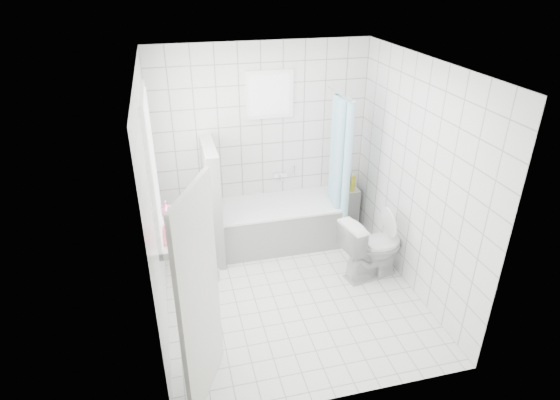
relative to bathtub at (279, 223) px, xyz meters
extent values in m
plane|color=white|center=(-0.13, -1.12, -0.29)|extent=(3.00, 3.00, 0.00)
plane|color=white|center=(-0.13, -1.12, 2.31)|extent=(3.00, 3.00, 0.00)
cube|color=white|center=(-0.13, 0.38, 1.01)|extent=(2.80, 0.02, 2.60)
cube|color=white|center=(-0.13, -2.62, 1.01)|extent=(2.80, 0.02, 2.60)
cube|color=white|center=(-1.53, -1.12, 1.01)|extent=(0.02, 3.00, 2.60)
cube|color=white|center=(1.27, -1.12, 1.01)|extent=(0.02, 3.00, 2.60)
cube|color=white|center=(-1.49, -0.82, 1.31)|extent=(0.01, 0.90, 1.40)
cube|color=white|center=(-0.03, 0.33, 1.66)|extent=(0.50, 0.01, 0.50)
cube|color=white|center=(-1.44, -0.82, 0.57)|extent=(0.18, 1.02, 0.08)
cube|color=silver|center=(-1.21, -2.24, 0.71)|extent=(0.37, 0.74, 2.00)
cube|color=white|center=(0.00, 0.00, -0.02)|extent=(1.59, 0.75, 0.55)
cube|color=white|center=(0.00, 0.00, 0.27)|extent=(1.61, 0.77, 0.03)
cube|color=white|center=(-0.87, -0.05, 0.46)|extent=(0.15, 0.85, 1.50)
cube|color=white|center=(1.03, 0.26, -0.02)|extent=(0.40, 0.24, 0.55)
imported|color=white|center=(0.90, -1.00, 0.10)|extent=(0.84, 0.58, 0.78)
cylinder|color=silver|center=(0.75, -0.02, 1.71)|extent=(0.02, 0.80, 0.02)
cube|color=silver|center=(0.10, 0.34, 0.56)|extent=(0.18, 0.06, 0.06)
imported|color=#C0608B|center=(-1.43, -0.54, 0.69)|extent=(0.11, 0.11, 0.17)
imported|color=white|center=(-1.43, -0.83, 0.69)|extent=(0.13, 0.13, 0.15)
imported|color=#FF637D|center=(-1.43, -1.16, 0.74)|extent=(0.14, 0.14, 0.27)
cylinder|color=#1B33DB|center=(1.08, 0.28, 0.38)|extent=(0.06, 0.06, 0.24)
cylinder|color=red|center=(0.97, 0.26, 0.36)|extent=(0.06, 0.06, 0.20)
cylinder|color=gold|center=(1.11, 0.18, 0.38)|extent=(0.06, 0.06, 0.24)
cylinder|color=#1A8C17|center=(0.95, 0.18, 0.36)|extent=(0.06, 0.06, 0.20)
camera|label=1|loc=(-1.31, -5.29, 3.14)|focal=30.00mm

